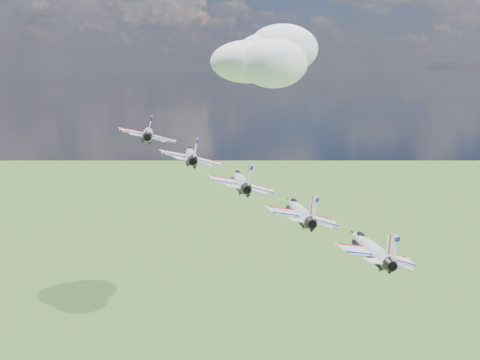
{
  "coord_description": "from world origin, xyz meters",
  "views": [
    {
      "loc": [
        -13.28,
        -93.77,
        171.18
      ],
      "look_at": [
        -6.08,
        -14.19,
        154.29
      ],
      "focal_mm": 40.0,
      "sensor_mm": 36.0,
      "label": 1
    }
  ],
  "objects_px": {
    "jet_0": "(148,133)",
    "jet_3": "(299,210)",
    "jet_4": "(369,247)",
    "jet_2": "(240,180)",
    "jet_1": "(190,154)"
  },
  "relations": [
    {
      "from": "jet_0",
      "to": "jet_1",
      "type": "bearing_deg",
      "value": -51.24
    },
    {
      "from": "jet_1",
      "to": "jet_4",
      "type": "height_order",
      "value": "jet_1"
    },
    {
      "from": "jet_1",
      "to": "jet_0",
      "type": "bearing_deg",
      "value": 128.76
    },
    {
      "from": "jet_1",
      "to": "jet_3",
      "type": "relative_size",
      "value": 1.0
    },
    {
      "from": "jet_4",
      "to": "jet_3",
      "type": "bearing_deg",
      "value": 128.76
    },
    {
      "from": "jet_4",
      "to": "jet_0",
      "type": "bearing_deg",
      "value": 128.76
    },
    {
      "from": "jet_0",
      "to": "jet_3",
      "type": "bearing_deg",
      "value": -51.24
    },
    {
      "from": "jet_0",
      "to": "jet_1",
      "type": "height_order",
      "value": "jet_0"
    },
    {
      "from": "jet_2",
      "to": "jet_4",
      "type": "xyz_separation_m",
      "value": [
        15.0,
        -16.72,
        -5.45
      ]
    },
    {
      "from": "jet_1",
      "to": "jet_2",
      "type": "height_order",
      "value": "jet_1"
    },
    {
      "from": "jet_1",
      "to": "jet_2",
      "type": "xyz_separation_m",
      "value": [
        7.5,
        -8.36,
        -2.73
      ]
    },
    {
      "from": "jet_2",
      "to": "jet_4",
      "type": "distance_m",
      "value": 23.12
    },
    {
      "from": "jet_0",
      "to": "jet_3",
      "type": "xyz_separation_m",
      "value": [
        22.5,
        -25.08,
        -8.18
      ]
    },
    {
      "from": "jet_2",
      "to": "jet_4",
      "type": "height_order",
      "value": "jet_2"
    },
    {
      "from": "jet_4",
      "to": "jet_2",
      "type": "bearing_deg",
      "value": 128.76
    }
  ]
}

